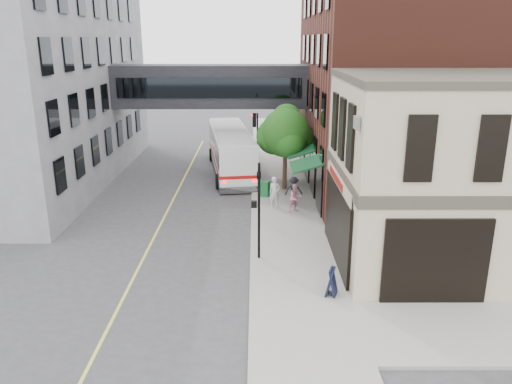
{
  "coord_description": "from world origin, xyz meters",
  "views": [
    {
      "loc": [
        0.23,
        -19.1,
        9.85
      ],
      "look_at": [
        0.27,
        3.07,
        2.99
      ],
      "focal_mm": 35.0,
      "sensor_mm": 36.0,
      "label": 1
    }
  ],
  "objects_px": {
    "pedestrian_a": "(275,192)",
    "sandwich_board": "(332,282)",
    "pedestrian_b": "(295,198)",
    "newspaper_box": "(265,189)",
    "pedestrian_c": "(294,190)",
    "bus": "(231,149)"
  },
  "relations": [
    {
      "from": "bus",
      "to": "pedestrian_a",
      "type": "height_order",
      "value": "bus"
    },
    {
      "from": "bus",
      "to": "pedestrian_c",
      "type": "height_order",
      "value": "bus"
    },
    {
      "from": "pedestrian_a",
      "to": "sandwich_board",
      "type": "bearing_deg",
      "value": -98.84
    },
    {
      "from": "pedestrian_b",
      "to": "pedestrian_a",
      "type": "bearing_deg",
      "value": 116.54
    },
    {
      "from": "newspaper_box",
      "to": "sandwich_board",
      "type": "relative_size",
      "value": 0.9
    },
    {
      "from": "bus",
      "to": "sandwich_board",
      "type": "xyz_separation_m",
      "value": [
        4.85,
        -19.44,
        -1.09
      ]
    },
    {
      "from": "sandwich_board",
      "to": "bus",
      "type": "bearing_deg",
      "value": 122.59
    },
    {
      "from": "pedestrian_b",
      "to": "sandwich_board",
      "type": "height_order",
      "value": "pedestrian_b"
    },
    {
      "from": "pedestrian_a",
      "to": "sandwich_board",
      "type": "height_order",
      "value": "pedestrian_a"
    },
    {
      "from": "bus",
      "to": "newspaper_box",
      "type": "relative_size",
      "value": 12.11
    },
    {
      "from": "pedestrian_b",
      "to": "newspaper_box",
      "type": "distance_m",
      "value": 3.39
    },
    {
      "from": "pedestrian_c",
      "to": "newspaper_box",
      "type": "distance_m",
      "value": 2.29
    },
    {
      "from": "newspaper_box",
      "to": "bus",
      "type": "bearing_deg",
      "value": 131.91
    },
    {
      "from": "bus",
      "to": "newspaper_box",
      "type": "bearing_deg",
      "value": -69.44
    },
    {
      "from": "pedestrian_c",
      "to": "sandwich_board",
      "type": "height_order",
      "value": "pedestrian_c"
    },
    {
      "from": "bus",
      "to": "pedestrian_b",
      "type": "relative_size",
      "value": 7.28
    },
    {
      "from": "pedestrian_a",
      "to": "newspaper_box",
      "type": "height_order",
      "value": "pedestrian_a"
    },
    {
      "from": "pedestrian_b",
      "to": "pedestrian_c",
      "type": "xyz_separation_m",
      "value": [
        0.0,
        1.42,
        0.02
      ]
    },
    {
      "from": "pedestrian_a",
      "to": "pedestrian_c",
      "type": "distance_m",
      "value": 1.33
    },
    {
      "from": "pedestrian_c",
      "to": "pedestrian_b",
      "type": "bearing_deg",
      "value": -96.32
    },
    {
      "from": "pedestrian_b",
      "to": "pedestrian_c",
      "type": "distance_m",
      "value": 1.42
    },
    {
      "from": "pedestrian_c",
      "to": "sandwich_board",
      "type": "relative_size",
      "value": 1.53
    }
  ]
}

